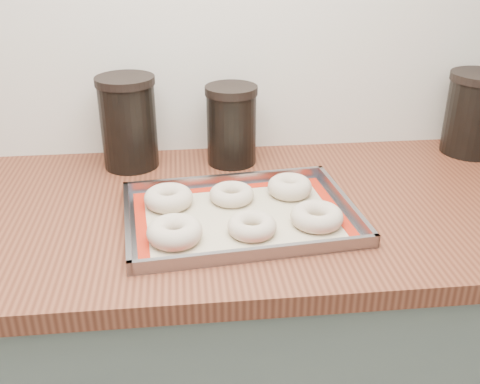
{
  "coord_description": "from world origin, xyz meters",
  "views": [
    {
      "loc": [
        -0.34,
        0.61,
        1.45
      ],
      "look_at": [
        -0.23,
        1.61,
        0.96
      ],
      "focal_mm": 42.0,
      "sensor_mm": 36.0,
      "label": 1
    }
  ],
  "objects": [
    {
      "name": "baking_tray",
      "position": [
        -0.23,
        1.61,
        0.91
      ],
      "size": [
        0.49,
        0.37,
        0.03
      ],
      "rotation": [
        0.0,
        0.0,
        0.09
      ],
      "color": "gray",
      "rests_on": "countertop"
    },
    {
      "name": "bagel_back_right",
      "position": [
        -0.11,
        1.7,
        0.92
      ],
      "size": [
        0.11,
        0.11,
        0.04
      ],
      "primitive_type": "torus",
      "rotation": [
        0.0,
        0.0,
        -0.09
      ],
      "color": "beige",
      "rests_on": "baking_mat"
    },
    {
      "name": "cabinet",
      "position": [
        0.0,
        1.68,
        0.43
      ],
      "size": [
        3.0,
        0.65,
        0.86
      ],
      "primitive_type": "cube",
      "color": "slate",
      "rests_on": "floor"
    },
    {
      "name": "canister_mid",
      "position": [
        -0.22,
        1.9,
        1.0
      ],
      "size": [
        0.13,
        0.13,
        0.19
      ],
      "color": "black",
      "rests_on": "countertop"
    },
    {
      "name": "baking_mat",
      "position": [
        -0.23,
        1.61,
        0.9
      ],
      "size": [
        0.45,
        0.33,
        0.0
      ],
      "rotation": [
        0.0,
        0.0,
        0.09
      ],
      "color": "#C6B793",
      "rests_on": "baking_tray"
    },
    {
      "name": "bagel_front_right",
      "position": [
        -0.09,
        1.56,
        0.92
      ],
      "size": [
        0.13,
        0.13,
        0.04
      ],
      "primitive_type": "torus",
      "rotation": [
        0.0,
        0.0,
        0.31
      ],
      "color": "beige",
      "rests_on": "baking_mat"
    },
    {
      "name": "canister_right",
      "position": [
        0.4,
        1.91,
        1.0
      ],
      "size": [
        0.15,
        0.15,
        0.21
      ],
      "color": "black",
      "rests_on": "countertop"
    },
    {
      "name": "bagel_back_left",
      "position": [
        -0.38,
        1.67,
        0.92
      ],
      "size": [
        0.11,
        0.11,
        0.04
      ],
      "primitive_type": "torus",
      "rotation": [
        0.0,
        0.0,
        -0.04
      ],
      "color": "beige",
      "rests_on": "baking_mat"
    },
    {
      "name": "bagel_back_mid",
      "position": [
        -0.24,
        1.68,
        0.92
      ],
      "size": [
        0.1,
        0.1,
        0.03
      ],
      "primitive_type": "torus",
      "rotation": [
        0.0,
        0.0,
        -0.08
      ],
      "color": "beige",
      "rests_on": "baking_mat"
    },
    {
      "name": "countertop",
      "position": [
        0.0,
        1.68,
        0.88
      ],
      "size": [
        3.06,
        0.68,
        0.04
      ],
      "primitive_type": "cube",
      "color": "brown",
      "rests_on": "cabinet"
    },
    {
      "name": "bagel_front_left",
      "position": [
        -0.36,
        1.52,
        0.92
      ],
      "size": [
        0.12,
        0.12,
        0.04
      ],
      "primitive_type": "torus",
      "rotation": [
        0.0,
        0.0,
        0.16
      ],
      "color": "beige",
      "rests_on": "baking_mat"
    },
    {
      "name": "bagel_front_mid",
      "position": [
        -0.22,
        1.54,
        0.92
      ],
      "size": [
        0.11,
        0.11,
        0.03
      ],
      "primitive_type": "torus",
      "rotation": [
        0.0,
        0.0,
        0.15
      ],
      "color": "beige",
      "rests_on": "baking_mat"
    },
    {
      "name": "canister_left",
      "position": [
        -0.47,
        1.91,
        1.01
      ],
      "size": [
        0.14,
        0.14,
        0.22
      ],
      "color": "black",
      "rests_on": "countertop"
    }
  ]
}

